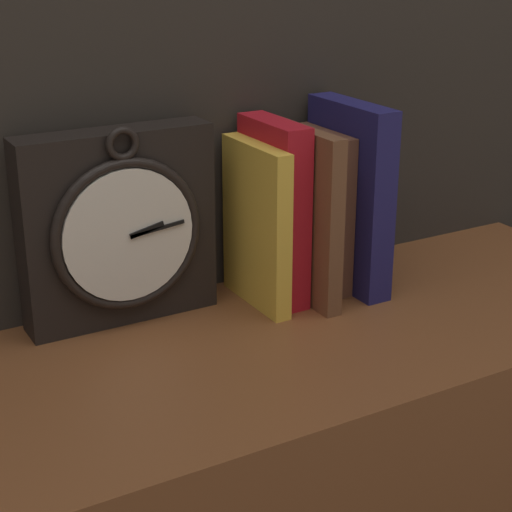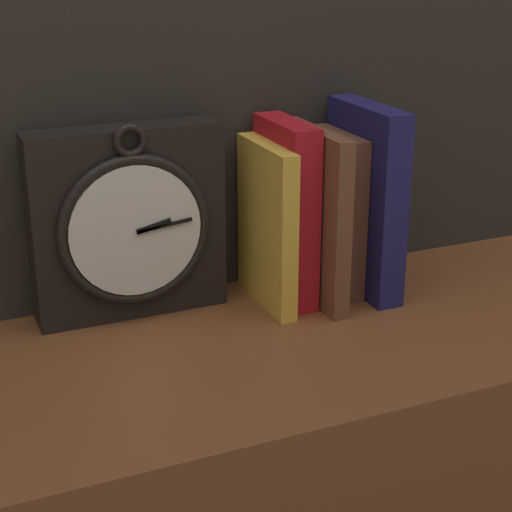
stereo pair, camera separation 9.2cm
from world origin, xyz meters
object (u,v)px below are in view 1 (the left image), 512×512
book_slot0_yellow (256,225)px  book_slot4_navy (349,196)px  book_slot3_brown (316,211)px  clock (120,228)px  book_slot1_red (274,211)px  book_slot2_brown (302,214)px

book_slot0_yellow → book_slot4_navy: 0.13m
book_slot3_brown → clock: bearing=174.0°
clock → book_slot4_navy: (0.29, -0.04, 0.01)m
book_slot4_navy → book_slot0_yellow: bearing=176.9°
book_slot1_red → book_slot2_brown: bearing=-27.9°
book_slot0_yellow → book_slot4_navy: (0.13, -0.01, 0.02)m
clock → book_slot2_brown: bearing=-11.7°
book_slot3_brown → book_slot4_navy: bearing=-23.1°
book_slot3_brown → book_slot1_red: bearing=-177.5°
book_slot0_yellow → book_slot1_red: (0.03, 0.01, 0.01)m
book_slot1_red → book_slot4_navy: (0.10, -0.01, 0.01)m
clock → book_slot0_yellow: (0.16, -0.04, -0.01)m
clock → book_slot1_red: 0.19m
book_slot1_red → book_slot4_navy: bearing=-7.6°
clock → book_slot0_yellow: size_ratio=1.18×
clock → book_slot3_brown: 0.26m
clock → book_slot3_brown: bearing=-6.0°
clock → book_slot3_brown: (0.25, -0.03, -0.01)m
clock → book_slot4_navy: 0.30m
book_slot1_red → book_slot2_brown: size_ratio=1.04×
book_slot1_red → book_slot4_navy: book_slot4_navy is taller
book_slot0_yellow → book_slot1_red: size_ratio=0.90×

